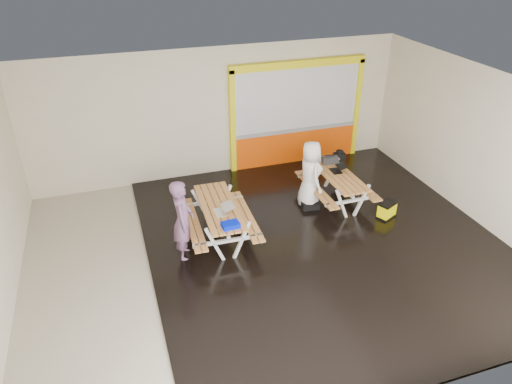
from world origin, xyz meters
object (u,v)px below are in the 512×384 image
object	(u,v)px
person_left	(183,221)
fluke_bag	(387,210)
picnic_table_left	(219,214)
dark_case	(310,205)
laptop_left	(223,210)
toolbox	(330,160)
picnic_table_right	(337,181)
blue_pouch	(231,225)
laptop_right	(338,169)
backpack	(339,159)
person_right	(310,175)

from	to	relation	value
person_left	fluke_bag	size ratio (longest dim) A/B	3.43
picnic_table_left	dark_case	distance (m)	2.52
person_left	laptop_left	world-z (taller)	person_left
picnic_table_left	person_left	size ratio (longest dim) A/B	1.22
person_left	toolbox	world-z (taller)	person_left
picnic_table_left	toolbox	size ratio (longest dim) A/B	5.17
picnic_table_right	laptop_left	xyz separation A→B (m)	(-3.13, -0.91, 0.29)
person_left	toolbox	size ratio (longest dim) A/B	4.24
laptop_left	blue_pouch	xyz separation A→B (m)	(-0.00, -0.59, -0.01)
picnic_table_left	laptop_right	distance (m)	3.32
backpack	blue_pouch	bearing A→B (deg)	-146.80
picnic_table_left	dark_case	world-z (taller)	picnic_table_left
picnic_table_right	laptop_right	size ratio (longest dim) A/B	5.22
picnic_table_right	laptop_left	bearing A→B (deg)	-163.73
picnic_table_left	blue_pouch	distance (m)	0.89
backpack	fluke_bag	size ratio (longest dim) A/B	0.92
fluke_bag	picnic_table_right	bearing A→B (deg)	126.96
blue_pouch	toolbox	world-z (taller)	toolbox
picnic_table_left	laptop_right	world-z (taller)	laptop_right
blue_pouch	toolbox	size ratio (longest dim) A/B	0.81
person_right	laptop_right	bearing A→B (deg)	-86.45
person_right	backpack	world-z (taller)	person_right
toolbox	dark_case	size ratio (longest dim) A/B	1.02
laptop_right	blue_pouch	bearing A→B (deg)	-153.05
toolbox	person_right	bearing A→B (deg)	-145.55
person_left	picnic_table_left	bearing A→B (deg)	-51.91
person_right	backpack	size ratio (longest dim) A/B	3.57
person_left	laptop_left	bearing A→B (deg)	-68.67
picnic_table_left	backpack	world-z (taller)	backpack
dark_case	picnic_table_left	bearing A→B (deg)	-167.60
laptop_right	toolbox	xyz separation A→B (m)	(0.01, 0.48, 0.04)
laptop_left	blue_pouch	bearing A→B (deg)	-90.13
laptop_left	person_right	bearing A→B (deg)	22.03
laptop_left	picnic_table_right	bearing A→B (deg)	16.27
toolbox	blue_pouch	bearing A→B (deg)	-146.75
picnic_table_left	laptop_left	world-z (taller)	laptop_left
dark_case	fluke_bag	xyz separation A→B (m)	(1.55, -0.96, 0.11)
toolbox	fluke_bag	xyz separation A→B (m)	(0.73, -1.67, -0.67)
picnic_table_right	toolbox	world-z (taller)	toolbox
person_right	blue_pouch	bearing A→B (deg)	121.98
picnic_table_right	person_right	bearing A→B (deg)	174.32
picnic_table_right	blue_pouch	world-z (taller)	blue_pouch
picnic_table_right	person_left	distance (m)	4.15
laptop_right	blue_pouch	world-z (taller)	laptop_right
picnic_table_right	backpack	bearing A→B (deg)	60.62
picnic_table_left	dark_case	xyz separation A→B (m)	(2.40, 0.53, -0.52)
person_left	laptop_right	bearing A→B (deg)	-60.59
picnic_table_right	dark_case	world-z (taller)	picnic_table_right
laptop_right	fluke_bag	bearing A→B (deg)	-58.58
laptop_right	toolbox	world-z (taller)	toolbox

